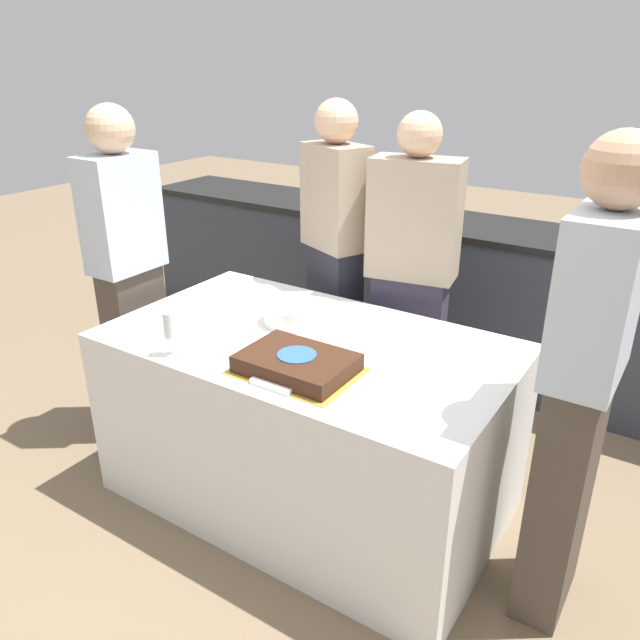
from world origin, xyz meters
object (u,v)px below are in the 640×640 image
plate_stack (292,314)px  person_seated_left (129,272)px  person_cutting_cake (411,283)px  person_standing_back (335,261)px  cake (297,363)px  wine_glass (170,327)px  person_seated_right (581,390)px

plate_stack → person_seated_left: (-0.88, -0.11, 0.05)m
person_cutting_cake → person_seated_left: size_ratio=0.98×
plate_stack → person_cutting_cake: (0.27, 0.58, 0.02)m
person_seated_left → person_standing_back: person_standing_back is taller
cake → person_cutting_cake: 0.94m
wine_glass → person_seated_right: size_ratio=0.11×
plate_stack → person_seated_left: person_seated_left is taller
cake → person_seated_left: (-1.16, 0.24, 0.06)m
person_seated_left → person_seated_right: size_ratio=0.99×
plate_stack → person_seated_right: size_ratio=0.14×
cake → wine_glass: (-0.48, -0.15, 0.08)m
wine_glass → person_cutting_cake: person_cutting_cake is taller
cake → person_seated_right: (0.91, 0.24, 0.06)m
plate_stack → cake: bearing=-52.3°
cake → person_standing_back: (-0.42, 0.94, 0.05)m
person_seated_right → person_seated_left: bearing=-90.0°
plate_stack → wine_glass: size_ratio=1.37×
wine_glass → cake: bearing=17.1°
plate_stack → person_cutting_cake: 0.64m
wine_glass → person_seated_left: size_ratio=0.11×
wine_glass → person_cutting_cake: bearing=66.2°
person_seated_right → person_standing_back: bearing=-117.4°
person_cutting_cake → person_seated_left: 1.35m
cake → person_cutting_cake: (0.00, 0.94, 0.02)m
cake → plate_stack: (-0.27, 0.35, 0.01)m
wine_glass → person_standing_back: (0.06, 1.08, -0.03)m
cake → wine_glass: 0.51m
person_cutting_cake → person_seated_right: person_seated_right is taller
cake → person_seated_left: size_ratio=0.27×
person_seated_left → person_standing_back: size_ratio=1.00×
person_seated_left → wine_glass: bearing=-120.0°
person_seated_right → cake: bearing=-75.0°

